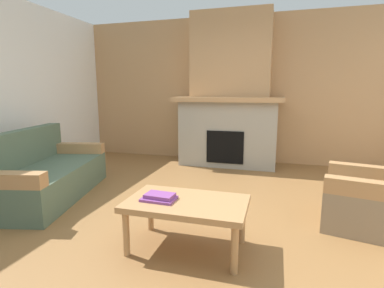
{
  "coord_description": "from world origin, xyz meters",
  "views": [
    {
      "loc": [
        0.83,
        -2.68,
        1.32
      ],
      "look_at": [
        -0.26,
        1.08,
        0.62
      ],
      "focal_mm": 27.41,
      "sensor_mm": 36.0,
      "label": 1
    }
  ],
  "objects_px": {
    "armchair": "(373,199)",
    "coffee_table": "(187,207)",
    "couch": "(44,175)",
    "fireplace": "(229,101)"
  },
  "relations": [
    {
      "from": "armchair",
      "to": "coffee_table",
      "type": "relative_size",
      "value": 0.9
    },
    {
      "from": "coffee_table",
      "to": "armchair",
      "type": "bearing_deg",
      "value": 28.58
    },
    {
      "from": "couch",
      "to": "coffee_table",
      "type": "height_order",
      "value": "couch"
    },
    {
      "from": "fireplace",
      "to": "armchair",
      "type": "distance_m",
      "value": 2.96
    },
    {
      "from": "couch",
      "to": "armchair",
      "type": "relative_size",
      "value": 2.15
    },
    {
      "from": "armchair",
      "to": "coffee_table",
      "type": "bearing_deg",
      "value": -151.42
    },
    {
      "from": "fireplace",
      "to": "coffee_table",
      "type": "height_order",
      "value": "fireplace"
    },
    {
      "from": "couch",
      "to": "coffee_table",
      "type": "distance_m",
      "value": 2.22
    },
    {
      "from": "couch",
      "to": "armchair",
      "type": "distance_m",
      "value": 3.74
    },
    {
      "from": "fireplace",
      "to": "couch",
      "type": "height_order",
      "value": "fireplace"
    }
  ]
}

